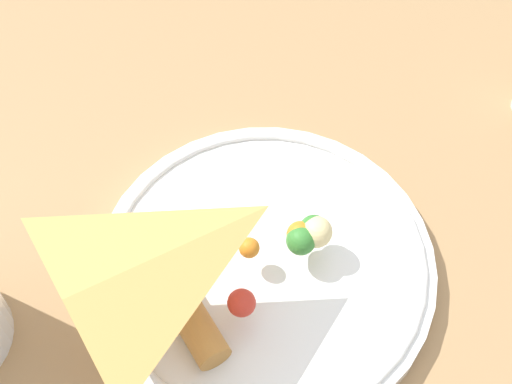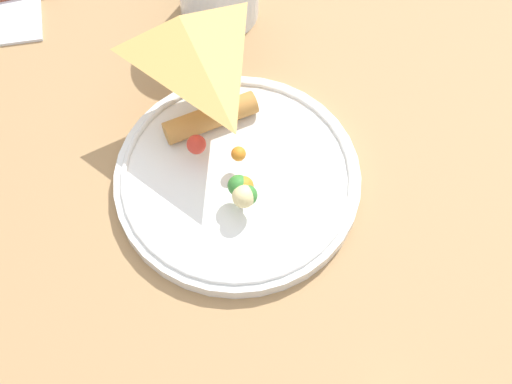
# 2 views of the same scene
# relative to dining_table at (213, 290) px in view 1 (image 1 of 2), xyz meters

# --- Properties ---
(dining_table) EXTENTS (1.17, 0.74, 0.74)m
(dining_table) POSITION_rel_dining_table_xyz_m (0.00, 0.00, 0.00)
(dining_table) COLOR #A87F51
(dining_table) RESTS_ON ground_plane
(plate_pizza) EXTENTS (0.25, 0.25, 0.05)m
(plate_pizza) POSITION_rel_dining_table_xyz_m (0.03, 0.05, 0.12)
(plate_pizza) COLOR white
(plate_pizza) RESTS_ON dining_table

